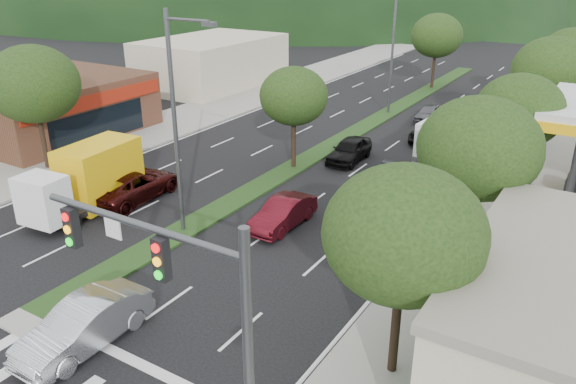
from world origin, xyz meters
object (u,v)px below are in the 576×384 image
Objects in this scene: car_queue_b at (378,189)px; tree_r_a at (404,234)px; tree_r_e at (571,53)px; traffic_signal at (190,305)px; tree_med_far at (437,36)px; car_queue_a at (349,150)px; motorhome at (459,135)px; streetlight_mid at (395,44)px; tree_med_near at (294,96)px; tree_r_b at (479,149)px; car_queue_c at (283,213)px; sedan_silver at (84,325)px; streetlight_near at (178,116)px; car_queue_d at (428,132)px; box_truck at (89,180)px; tree_r_c at (519,111)px; tree_l_a at (34,84)px; suv_maroon at (134,185)px; tree_r_d at (552,70)px; car_queue_e at (429,113)px.

tree_r_a is at bearing -63.30° from car_queue_b.
car_queue_b is (-5.59, -24.11, -4.14)m from tree_r_e.
traffic_signal is 1.01× the size of tree_med_far.
car_queue_a is 0.51× the size of motorhome.
tree_med_near is at bearing -90.78° from streetlight_mid.
tree_r_b is 1.15× the size of tree_med_near.
car_queue_c is at bearing -103.30° from motorhome.
traffic_signal is 21.53m from tree_med_near.
tree_r_a is 0.79× the size of motorhome.
tree_r_a is (2.97, 5.54, 0.17)m from traffic_signal.
tree_med_far is 1.44× the size of sedan_silver.
streetlight_near is at bearing 132.77° from traffic_signal.
tree_med_near is 0.71× the size of motorhome.
car_queue_b is 11.75m from car_queue_d.
streetlight_near is 11.14m from car_queue_b.
box_truck is (-12.13, -8.32, 0.76)m from car_queue_b.
sedan_silver is at bearing -91.42° from car_queue_a.
sedan_silver is 20.91m from car_queue_a.
tree_r_e is 1.56× the size of car_queue_a.
tree_r_b is 8.01m from tree_r_c.
traffic_signal is 41.65m from tree_r_e.
tree_r_a reaches higher than motorhome.
box_truck is at bearing 138.45° from sedan_silver.
car_queue_a is (14.83, 10.89, -4.45)m from tree_l_a.
box_truck is (-8.59, 7.59, 0.72)m from sedan_silver.
tree_r_a is 11.55m from car_queue_c.
suv_maroon is at bearing -121.02° from box_truck.
tree_r_d is 24.97m from streetlight_near.
tree_r_d is at bearing 67.05° from car_queue_c.
sedan_silver reaches higher than suv_maroon.
tree_l_a is 25.34m from car_queue_d.
tree_r_c is 10.99m from car_queue_d.
tree_med_far is (-12.00, 32.00, -0.03)m from tree_r_b.
sedan_silver is (2.87, -18.01, -3.64)m from tree_med_near.
suv_maroon reaches higher than car_queue_c.
traffic_signal reaches higher than car_queue_a.
car_queue_b is at bearing 62.09° from car_queue_c.
tree_r_b is at bearing -67.82° from motorhome.
car_queue_c is 21.68m from car_queue_e.
car_queue_d is (-6.82, 23.57, -4.19)m from tree_r_a.
streetlight_mid reaches higher than tree_r_d.
box_truck is (-0.97, -2.00, 0.75)m from suv_maroon.
tree_med_far reaches higher than sedan_silver.
streetlight_mid is 1.82× the size of suv_maroon.
motorhome is (2.90, -3.17, 1.06)m from car_queue_d.
tree_r_d is at bearing 12.43° from car_queue_d.
tree_r_b is 28.00m from tree_r_e.
traffic_signal is at bearing -95.38° from tree_r_d.
tree_r_a is at bearing -13.76° from tree_l_a.
streetlight_near is (0.21, -36.00, 0.58)m from tree_med_far.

